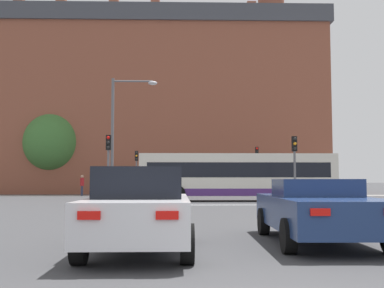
# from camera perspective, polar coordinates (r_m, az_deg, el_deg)

# --- Properties ---
(stop_line_strip) EXTENTS (7.32, 0.30, 0.01)m
(stop_line_strip) POSITION_cam_1_polar(r_m,az_deg,el_deg) (25.30, 1.07, -7.24)
(stop_line_strip) COLOR silver
(stop_line_strip) RESTS_ON ground_plane
(far_pavement) EXTENTS (68.14, 2.50, 0.01)m
(far_pavement) POSITION_cam_1_polar(r_m,az_deg,el_deg) (40.13, 0.13, -6.13)
(far_pavement) COLOR gray
(far_pavement) RESTS_ON ground_plane
(brick_civic_building) EXTENTS (32.94, 11.69, 23.24)m
(brick_civic_building) POSITION_cam_1_polar(r_m,az_deg,el_deg) (49.61, -3.90, 4.63)
(brick_civic_building) COLOR brown
(brick_civic_building) RESTS_ON ground_plane
(car_saloon_left) EXTENTS (1.92, 4.41, 1.55)m
(car_saloon_left) POSITION_cam_1_polar(r_m,az_deg,el_deg) (9.00, -6.15, -7.69)
(car_saloon_left) COLOR silver
(car_saloon_left) RESTS_ON ground_plane
(car_roadster_right) EXTENTS (2.15, 4.91, 1.34)m
(car_roadster_right) POSITION_cam_1_polar(r_m,az_deg,el_deg) (10.56, 14.65, -7.56)
(car_roadster_right) COLOR navy
(car_roadster_right) RESTS_ON ground_plane
(bus_crossing_lead) EXTENTS (12.06, 2.66, 2.91)m
(bus_crossing_lead) POSITION_cam_1_polar(r_m,az_deg,el_deg) (30.22, 5.34, -3.78)
(bus_crossing_lead) COLOR silver
(bus_crossing_lead) RESTS_ON ground_plane
(traffic_light_far_right) EXTENTS (0.26, 0.31, 4.03)m
(traffic_light_far_right) POSITION_cam_1_polar(r_m,az_deg,el_deg) (40.07, 7.71, -2.21)
(traffic_light_far_right) COLOR slate
(traffic_light_far_right) RESTS_ON ground_plane
(traffic_light_near_left) EXTENTS (0.26, 0.31, 3.69)m
(traffic_light_near_left) POSITION_cam_1_polar(r_m,az_deg,el_deg) (25.84, -9.89, -1.56)
(traffic_light_near_left) COLOR slate
(traffic_light_near_left) RESTS_ON ground_plane
(traffic_light_far_left) EXTENTS (0.26, 0.31, 3.65)m
(traffic_light_far_left) POSITION_cam_1_polar(r_m,az_deg,el_deg) (39.23, -6.60, -2.53)
(traffic_light_far_left) COLOR slate
(traffic_light_far_left) RESTS_ON ground_plane
(traffic_light_near_right) EXTENTS (0.26, 0.31, 3.62)m
(traffic_light_near_right) POSITION_cam_1_polar(r_m,az_deg,el_deg) (26.03, 12.07, -1.64)
(traffic_light_near_right) COLOR slate
(traffic_light_near_right) RESTS_ON ground_plane
(street_lamp_junction) EXTENTS (2.52, 0.36, 6.90)m
(street_lamp_junction) POSITION_cam_1_polar(r_m,az_deg,el_deg) (26.65, -8.42, 2.17)
(street_lamp_junction) COLOR slate
(street_lamp_junction) RESTS_ON ground_plane
(pedestrian_waiting) EXTENTS (0.38, 0.46, 1.70)m
(pedestrian_waiting) POSITION_cam_1_polar(r_m,az_deg,el_deg) (40.69, -12.90, -4.60)
(pedestrian_waiting) COLOR #333851
(pedestrian_waiting) RESTS_ON ground_plane
(tree_by_building) EXTENTS (5.35, 5.35, 7.52)m
(tree_by_building) POSITION_cam_1_polar(r_m,az_deg,el_deg) (46.17, -16.19, 0.12)
(tree_by_building) COLOR #4C3823
(tree_by_building) RESTS_ON ground_plane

